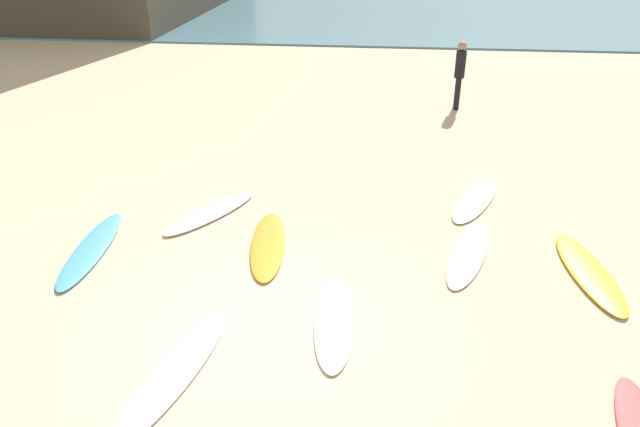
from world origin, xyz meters
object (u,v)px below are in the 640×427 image
(surfboard_0, at_px, (210,213))
(surfboard_3, at_px, (91,249))
(surfboard_5, at_px, (268,245))
(beachgoer_near, at_px, (460,71))
(surfboard_8, at_px, (174,373))
(surfboard_6, at_px, (475,200))
(surfboard_7, at_px, (334,322))
(surfboard_4, at_px, (589,272))
(surfboard_1, at_px, (469,253))

(surfboard_0, xyz_separation_m, surfboard_3, (-1.62, -1.47, -0.00))
(surfboard_5, relative_size, beachgoer_near, 1.22)
(surfboard_3, relative_size, surfboard_8, 0.99)
(surfboard_6, height_order, surfboard_7, surfboard_6)
(surfboard_3, xyz_separation_m, beachgoer_near, (6.78, 8.55, 1.01))
(surfboard_3, distance_m, surfboard_7, 4.42)
(surfboard_5, height_order, surfboard_6, surfboard_5)
(surfboard_4, distance_m, surfboard_7, 4.16)
(surfboard_6, bearing_deg, surfboard_4, -36.69)
(surfboard_0, bearing_deg, surfboard_6, 43.71)
(surfboard_0, height_order, beachgoer_near, beachgoer_near)
(surfboard_5, bearing_deg, surfboard_8, -107.76)
(surfboard_0, height_order, surfboard_1, surfboard_0)
(surfboard_1, relative_size, surfboard_3, 0.93)
(surfboard_5, bearing_deg, beachgoer_near, 57.25)
(surfboard_0, bearing_deg, surfboard_4, 19.25)
(beachgoer_near, bearing_deg, surfboard_6, 179.23)
(surfboard_3, xyz_separation_m, surfboard_7, (4.17, -1.49, -0.01))
(surfboard_1, distance_m, surfboard_6, 2.06)
(surfboard_4, distance_m, surfboard_8, 6.36)
(surfboard_0, height_order, surfboard_7, surfboard_0)
(surfboard_1, distance_m, surfboard_7, 2.89)
(surfboard_4, height_order, surfboard_6, surfboard_4)
(surfboard_7, bearing_deg, surfboard_8, 29.86)
(surfboard_4, bearing_deg, surfboard_6, 114.09)
(surfboard_4, relative_size, surfboard_8, 0.93)
(surfboard_4, bearing_deg, surfboard_3, 174.77)
(surfboard_3, bearing_deg, surfboard_8, 126.50)
(surfboard_1, bearing_deg, surfboard_5, 19.50)
(surfboard_1, bearing_deg, surfboard_4, -175.63)
(surfboard_1, xyz_separation_m, surfboard_5, (-3.33, -0.11, 0.01))
(surfboard_4, relative_size, surfboard_5, 1.03)
(surfboard_0, xyz_separation_m, beachgoer_near, (5.16, 7.08, 1.01))
(surfboard_5, bearing_deg, surfboard_4, -10.59)
(surfboard_0, xyz_separation_m, surfboard_8, (0.68, -4.17, -0.01))
(surfboard_0, height_order, surfboard_3, surfboard_0)
(surfboard_5, distance_m, beachgoer_near, 9.06)
(surfboard_7, bearing_deg, surfboard_6, -123.65)
(surfboard_3, height_order, surfboard_7, surfboard_3)
(surfboard_4, bearing_deg, surfboard_8, -159.75)
(surfboard_3, xyz_separation_m, surfboard_5, (2.89, 0.43, -0.00))
(surfboard_0, relative_size, surfboard_6, 0.97)
(surfboard_3, height_order, beachgoer_near, beachgoer_near)
(surfboard_7, xyz_separation_m, surfboard_8, (-1.86, -1.21, -0.00))
(surfboard_0, height_order, surfboard_4, surfboard_4)
(surfboard_3, distance_m, surfboard_8, 3.55)
(surfboard_3, height_order, surfboard_8, surfboard_3)
(surfboard_7, bearing_deg, surfboard_5, -59.52)
(surfboard_0, distance_m, surfboard_6, 5.07)
(surfboard_7, height_order, surfboard_8, same)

